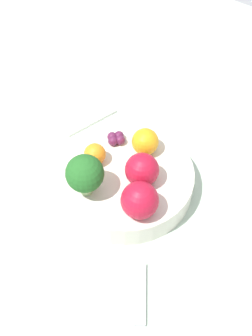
# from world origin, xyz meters

# --- Properties ---
(ground_plane) EXTENTS (6.00, 6.00, 0.00)m
(ground_plane) POSITION_xyz_m (0.00, 0.00, 0.00)
(ground_plane) COLOR gray
(table_surface) EXTENTS (1.20, 1.20, 0.02)m
(table_surface) POSITION_xyz_m (0.00, 0.00, 0.01)
(table_surface) COLOR #B2C6B2
(table_surface) RESTS_ON ground_plane
(bowl) EXTENTS (0.22, 0.22, 0.04)m
(bowl) POSITION_xyz_m (0.00, 0.00, 0.04)
(bowl) COLOR silver
(bowl) RESTS_ON table_surface
(broccoli) EXTENTS (0.06, 0.06, 0.07)m
(broccoli) POSITION_xyz_m (0.03, 0.06, 0.10)
(broccoli) COLOR #99C17A
(broccoli) RESTS_ON bowl
(apple_red) EXTENTS (0.05, 0.05, 0.05)m
(apple_red) POSITION_xyz_m (-0.03, -0.00, 0.09)
(apple_red) COLOR #B7142D
(apple_red) RESTS_ON bowl
(apple_green) EXTENTS (0.06, 0.06, 0.06)m
(apple_green) POSITION_xyz_m (-0.06, 0.05, 0.09)
(apple_green) COLOR #B7142D
(apple_green) RESTS_ON bowl
(orange_front) EXTENTS (0.04, 0.04, 0.04)m
(orange_front) POSITION_xyz_m (-0.00, -0.05, 0.08)
(orange_front) COLOR orange
(orange_front) RESTS_ON bowl
(orange_back) EXTENTS (0.03, 0.03, 0.03)m
(orange_back) POSITION_xyz_m (0.05, 0.01, 0.08)
(orange_back) COLOR orange
(orange_back) RESTS_ON bowl
(grape_cluster) EXTENTS (0.03, 0.03, 0.02)m
(grape_cluster) POSITION_xyz_m (0.05, -0.04, 0.07)
(grape_cluster) COLOR #5B1E42
(grape_cluster) RESTS_ON bowl
(napkin) EXTENTS (0.14, 0.13, 0.01)m
(napkin) POSITION_xyz_m (0.18, -0.10, 0.02)
(napkin) COLOR white
(napkin) RESTS_ON table_surface
(spoon) EXTENTS (0.06, 0.08, 0.01)m
(spoon) POSITION_xyz_m (-0.12, 0.14, 0.02)
(spoon) COLOR silver
(spoon) RESTS_ON table_surface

